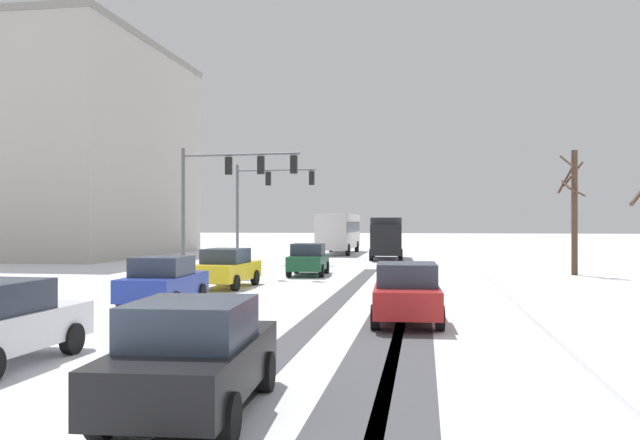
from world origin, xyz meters
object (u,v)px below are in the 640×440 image
car_dark_green_lead (308,259)px  car_red_fourth (407,293)px  car_yellow_cab_second (227,268)px  office_building_far_left_block (44,151)px  car_black_sixth (193,356)px  bus_oncoming (339,230)px  traffic_signal_near_left (229,181)px  car_blue_third (164,281)px  traffic_signal_far_left (264,193)px  box_truck_delivery (386,237)px  bare_tree_sidewalk_far (574,209)px

car_dark_green_lead → car_red_fourth: same height
car_yellow_cab_second → office_building_far_left_block: office_building_far_left_block is taller
car_dark_green_lead → office_building_far_left_block: bearing=145.9°
car_yellow_cab_second → car_black_sixth: same height
car_dark_green_lead → car_black_sixth: 24.30m
car_dark_green_lead → car_yellow_cab_second: size_ratio=1.00×
car_dark_green_lead → bus_oncoming: 23.29m
traffic_signal_near_left → bus_oncoming: (2.52, 24.09, -2.81)m
traffic_signal_near_left → car_red_fourth: (9.27, -14.32, -3.98)m
car_blue_third → car_red_fourth: 8.05m
traffic_signal_far_left → office_building_far_left_block: size_ratio=0.30×
car_dark_green_lead → car_red_fourth: size_ratio=1.00×
car_yellow_cab_second → bus_oncoming: 29.94m
box_truck_delivery → traffic_signal_near_left: bearing=-113.4°
traffic_signal_far_left → car_dark_green_lead: bearing=-63.6°
car_black_sixth → traffic_signal_near_left: bearing=105.6°
office_building_far_left_block → car_dark_green_lead: bearing=-34.1°
box_truck_delivery → bare_tree_sidewalk_far: bearing=-51.7°
traffic_signal_near_left → bare_tree_sidewalk_far: 17.63m
traffic_signal_near_left → bus_oncoming: 24.38m
car_yellow_cab_second → car_red_fourth: 11.41m
car_black_sixth → box_truck_delivery: size_ratio=0.56×
car_red_fourth → traffic_signal_near_left: bearing=122.9°
car_yellow_cab_second → bare_tree_sidewalk_far: size_ratio=0.66×
car_dark_green_lead → traffic_signal_near_left: bearing=-167.4°
car_black_sixth → office_building_far_left_block: office_building_far_left_block is taller
car_yellow_cab_second → office_building_far_left_block: bearing=133.9°
car_black_sixth → car_dark_green_lead: bearing=96.1°
car_blue_third → car_black_sixth: bearing=-65.8°
traffic_signal_far_left → car_red_fourth: (9.92, -24.39, -3.80)m
car_yellow_cab_second → car_blue_third: same height
car_blue_third → box_truck_delivery: (5.48, 28.35, 0.82)m
car_red_fourth → box_truck_delivery: 30.59m
car_blue_third → car_red_fourth: same height
car_dark_green_lead → office_building_far_left_block: size_ratio=0.19×
bare_tree_sidewalk_far → office_building_far_left_block: bearing=159.2°
car_blue_third → car_black_sixth: same height
office_building_far_left_block → bare_tree_sidewalk_far: bearing=-20.8°
bus_oncoming → bare_tree_sidewalk_far: (14.77, -20.95, 1.41)m
car_yellow_cab_second → car_blue_third: bearing=-91.3°
car_red_fourth → car_dark_green_lead: bearing=109.4°
bare_tree_sidewalk_far → car_black_sixth: bearing=-112.2°
car_red_fourth → office_building_far_left_block: size_ratio=0.19×
traffic_signal_near_left → office_building_far_left_block: bearing=139.8°
car_red_fourth → car_black_sixth: (-2.78, -8.98, 0.00)m
car_dark_green_lead → car_blue_third: (-2.41, -13.05, 0.00)m
traffic_signal_far_left → car_yellow_cab_second: traffic_signal_far_left is taller
car_yellow_cab_second → car_red_fourth: (7.62, -8.50, 0.00)m
traffic_signal_near_left → car_black_sixth: (6.49, -23.29, -3.98)m
box_truck_delivery → office_building_far_left_block: (-27.95, 1.51, 6.84)m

